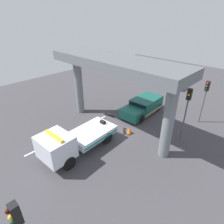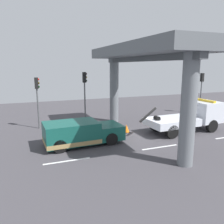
% 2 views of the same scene
% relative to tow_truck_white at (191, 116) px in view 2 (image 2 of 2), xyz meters
% --- Properties ---
extents(ground_plane, '(60.00, 40.00, 0.10)m').
position_rel_tow_truck_white_xyz_m(ground_plane, '(-4.47, -0.04, -1.25)').
color(ground_plane, '#423F44').
extents(lane_stripe_west, '(2.60, 0.16, 0.01)m').
position_rel_tow_truck_white_xyz_m(lane_stripe_west, '(-10.47, -2.44, -1.20)').
color(lane_stripe_west, silver).
rests_on(lane_stripe_west, ground).
extents(lane_stripe_mid, '(2.60, 0.16, 0.01)m').
position_rel_tow_truck_white_xyz_m(lane_stripe_mid, '(-4.47, -2.44, -1.20)').
color(lane_stripe_mid, silver).
rests_on(lane_stripe_mid, ground).
extents(tow_truck_white, '(7.30, 2.65, 2.46)m').
position_rel_tow_truck_white_xyz_m(tow_truck_white, '(0.00, 0.00, 0.00)').
color(tow_truck_white, silver).
rests_on(tow_truck_white, ground).
extents(towed_van_green, '(5.29, 2.41, 1.58)m').
position_rel_tow_truck_white_xyz_m(towed_van_green, '(-9.16, -0.04, -0.42)').
color(towed_van_green, '#145147').
rests_on(towed_van_green, ground).
extents(overpass_structure, '(3.60, 12.22, 6.61)m').
position_rel_tow_truck_white_xyz_m(overpass_structure, '(-4.69, -0.04, 4.42)').
color(overpass_structure, slate).
rests_on(overpass_structure, ground).
extents(traffic_light_near, '(0.39, 0.32, 4.24)m').
position_rel_tow_truck_white_xyz_m(traffic_light_near, '(-11.45, 5.12, 1.89)').
color(traffic_light_near, '#515456').
rests_on(traffic_light_near, ground).
extents(traffic_light_far, '(0.39, 0.32, 4.64)m').
position_rel_tow_truck_white_xyz_m(traffic_light_far, '(-7.45, 5.12, 2.17)').
color(traffic_light_far, '#515456').
rests_on(traffic_light_far, ground).
extents(traffic_light_mid, '(0.39, 0.32, 4.40)m').
position_rel_tow_truck_white_xyz_m(traffic_light_mid, '(5.55, 5.12, 2.00)').
color(traffic_light_mid, '#515456').
rests_on(traffic_light_mid, ground).
extents(traffic_cone_orange, '(0.53, 0.53, 0.63)m').
position_rel_tow_truck_white_xyz_m(traffic_cone_orange, '(-5.10, 1.39, -0.90)').
color(traffic_cone_orange, orange).
rests_on(traffic_cone_orange, ground).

